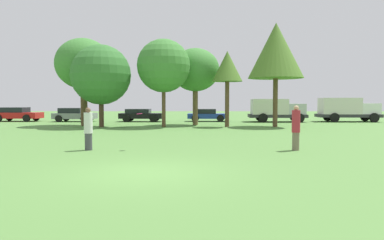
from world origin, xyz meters
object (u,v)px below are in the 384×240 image
object	(u,v)px
person_thrower	(88,129)
tree_5	(276,51)
tree_3	(195,70)
frisbee	(139,114)
tree_1	(101,75)
tree_0	(83,64)
parked_car_black	(141,115)
parked_car_red	(17,114)
parked_car_blue	(207,115)
tree_2	(164,66)
person_catcher	(296,128)
tree_4	(227,67)
parked_car_grey	(74,115)
delivery_truck_white	(347,109)
delivery_truck_silver	(276,109)

from	to	relation	value
person_thrower	tree_5	size ratio (longest dim) A/B	0.22
tree_3	tree_5	size ratio (longest dim) A/B	0.80
frisbee	tree_5	world-z (taller)	tree_5
frisbee	tree_3	world-z (taller)	tree_3
frisbee	tree_1	xyz separation A→B (m)	(-4.80, 12.69, 2.48)
tree_0	parked_car_black	bearing A→B (deg)	56.01
parked_car_red	parked_car_black	size ratio (longest dim) A/B	1.08
person_thrower	frisbee	distance (m)	2.13
person_thrower	parked_car_blue	bearing A→B (deg)	75.09
tree_0	parked_car_blue	world-z (taller)	tree_0
person_thrower	tree_0	xyz separation A→B (m)	(-4.61, 14.68, 4.04)
person_thrower	parked_car_black	size ratio (longest dim) A/B	0.41
person_thrower	tree_2	bearing A→B (deg)	81.60
person_catcher	tree_0	size ratio (longest dim) A/B	0.26
tree_3	tree_4	bearing A→B (deg)	-43.00
tree_5	parked_car_black	bearing A→B (deg)	148.17
person_thrower	person_catcher	world-z (taller)	person_catcher
parked_car_red	parked_car_grey	distance (m)	5.74
parked_car_black	parked_car_blue	world-z (taller)	parked_car_black
delivery_truck_white	tree_4	bearing A→B (deg)	-146.78
parked_car_grey	person_catcher	bearing A→B (deg)	-49.61
parked_car_red	tree_5	bearing A→B (deg)	-14.94
delivery_truck_silver	tree_0	bearing A→B (deg)	-159.56
tree_0	tree_4	size ratio (longest dim) A/B	1.21
tree_4	parked_car_red	xyz separation A→B (m)	(-19.76, 7.48, -3.80)
person_catcher	tree_3	xyz separation A→B (m)	(-3.98, 15.45, 3.58)
tree_0	parked_car_red	xyz separation A→B (m)	(-8.40, 6.01, -4.18)
parked_car_grey	delivery_truck_white	distance (m)	26.10
delivery_truck_white	tree_3	bearing A→B (deg)	-158.76
person_thrower	tree_1	distance (m)	13.55
parked_car_black	frisbee	bearing A→B (deg)	-78.95
person_catcher	delivery_truck_white	xyz separation A→B (m)	(10.49, 20.28, 0.33)
person_thrower	frisbee	world-z (taller)	person_thrower
tree_3	parked_car_black	xyz separation A→B (m)	(-5.21, 4.76, -3.83)
tree_2	tree_4	bearing A→B (deg)	0.90
frisbee	tree_2	world-z (taller)	tree_2
tree_1	parked_car_red	world-z (taller)	tree_1
tree_0	parked_car_blue	size ratio (longest dim) A/B	1.77
tree_1	tree_2	size ratio (longest dim) A/B	0.93
person_catcher	delivery_truck_white	bearing A→B (deg)	-117.41
tree_0	parked_car_blue	distance (m)	12.48
parked_car_red	delivery_truck_silver	size ratio (longest dim) A/B	0.83
delivery_truck_white	tree_1	bearing A→B (deg)	-158.33
tree_5	parked_car_blue	bearing A→B (deg)	123.51
tree_0	parked_car_grey	world-z (taller)	tree_0
frisbee	tree_5	xyz separation A→B (m)	(8.38, 13.00, 4.30)
person_catcher	parked_car_black	size ratio (longest dim) A/B	0.43
person_catcher	parked_car_grey	world-z (taller)	person_catcher
person_thrower	parked_car_grey	world-z (taller)	person_thrower
frisbee	tree_3	xyz separation A→B (m)	(2.30, 15.25, 3.03)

